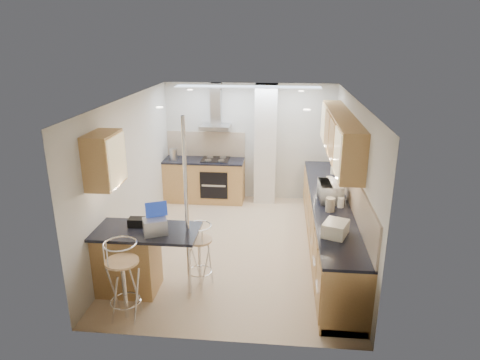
# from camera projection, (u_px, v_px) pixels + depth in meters

# --- Properties ---
(ground) EXTENTS (4.80, 4.80, 0.00)m
(ground) POSITION_uv_depth(u_px,v_px,m) (238.00, 246.00, 7.31)
(ground) COLOR #D5B78E
(ground) RESTS_ON ground
(room_shell) EXTENTS (3.64, 4.84, 2.51)m
(room_shell) POSITION_uv_depth(u_px,v_px,m) (260.00, 154.00, 7.14)
(room_shell) COLOR silver
(room_shell) RESTS_ON ground
(right_counter) EXTENTS (0.63, 4.40, 0.92)m
(right_counter) POSITION_uv_depth(u_px,v_px,m) (329.00, 225.00, 7.03)
(right_counter) COLOR #AE8345
(right_counter) RESTS_ON ground
(back_counter) EXTENTS (1.70, 0.63, 0.92)m
(back_counter) POSITION_uv_depth(u_px,v_px,m) (205.00, 180.00, 9.23)
(back_counter) COLOR #AE8345
(back_counter) RESTS_ON ground
(peninsula) EXTENTS (1.47, 0.72, 0.94)m
(peninsula) POSITION_uv_depth(u_px,v_px,m) (147.00, 261.00, 5.90)
(peninsula) COLOR #AE8345
(peninsula) RESTS_ON ground
(microwave) EXTENTS (0.39, 0.55, 0.30)m
(microwave) POSITION_uv_depth(u_px,v_px,m) (331.00, 192.00, 6.80)
(microwave) COLOR white
(microwave) RESTS_ON right_counter
(laptop) EXTENTS (0.37, 0.33, 0.21)m
(laptop) POSITION_uv_depth(u_px,v_px,m) (155.00, 226.00, 5.61)
(laptop) COLOR #ABAEB3
(laptop) RESTS_ON peninsula
(bag) EXTENTS (0.22, 0.16, 0.12)m
(bag) POSITION_uv_depth(u_px,v_px,m) (137.00, 222.00, 5.85)
(bag) COLOR black
(bag) RESTS_ON peninsula
(bar_stool_near) EXTENTS (0.58, 0.58, 1.07)m
(bar_stool_near) POSITION_uv_depth(u_px,v_px,m) (124.00, 281.00, 5.31)
(bar_stool_near) COLOR tan
(bar_stool_near) RESTS_ON ground
(bar_stool_end) EXTENTS (0.44, 0.44, 0.95)m
(bar_stool_end) POSITION_uv_depth(u_px,v_px,m) (200.00, 255.00, 6.06)
(bar_stool_end) COLOR tan
(bar_stool_end) RESTS_ON ground
(jar_a) EXTENTS (0.13, 0.13, 0.17)m
(jar_a) POSITION_uv_depth(u_px,v_px,m) (329.00, 181.00, 7.46)
(jar_a) COLOR white
(jar_a) RESTS_ON right_counter
(jar_b) EXTENTS (0.14, 0.14, 0.14)m
(jar_b) POSITION_uv_depth(u_px,v_px,m) (333.00, 170.00, 8.12)
(jar_b) COLOR white
(jar_b) RESTS_ON right_counter
(jar_c) EXTENTS (0.18, 0.18, 0.21)m
(jar_c) POSITION_uv_depth(u_px,v_px,m) (330.00, 205.00, 6.39)
(jar_c) COLOR #B4A890
(jar_c) RESTS_ON right_counter
(jar_d) EXTENTS (0.13, 0.13, 0.16)m
(jar_d) POSITION_uv_depth(u_px,v_px,m) (341.00, 202.00, 6.54)
(jar_d) COLOR white
(jar_d) RESTS_ON right_counter
(bread_bin) EXTENTS (0.40, 0.44, 0.19)m
(bread_bin) POSITION_uv_depth(u_px,v_px,m) (335.00, 229.00, 5.62)
(bread_bin) COLOR white
(bread_bin) RESTS_ON right_counter
(kettle) EXTENTS (0.16, 0.16, 0.24)m
(kettle) POSITION_uv_depth(u_px,v_px,m) (173.00, 154.00, 9.02)
(kettle) COLOR #B0B2B5
(kettle) RESTS_ON back_counter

